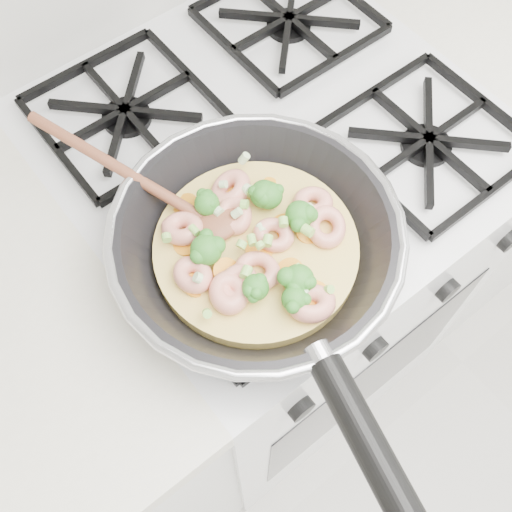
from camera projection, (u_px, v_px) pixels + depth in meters
stove at (269, 271)px, 1.24m from camera, size 0.60×0.60×0.92m
skillet at (257, 247)px, 0.70m from camera, size 0.34×0.63×0.10m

